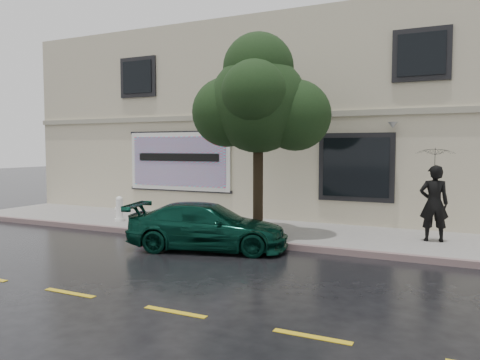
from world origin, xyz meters
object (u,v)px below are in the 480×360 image
at_px(car, 208,226).
at_px(fire_hydrant, 120,209).
at_px(pedestrian, 434,203).
at_px(street_tree, 258,105).

bearing_deg(car, fire_hydrant, 51.62).
relative_size(car, fire_hydrant, 4.92).
bearing_deg(pedestrian, car, 15.70).
bearing_deg(car, street_tree, -38.57).
height_order(car, pedestrian, pedestrian).
bearing_deg(fire_hydrant, street_tree, 14.50).
height_order(street_tree, fire_hydrant, street_tree).
height_order(pedestrian, fire_hydrant, pedestrian).
bearing_deg(fire_hydrant, pedestrian, 23.42).
height_order(car, fire_hydrant, car).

